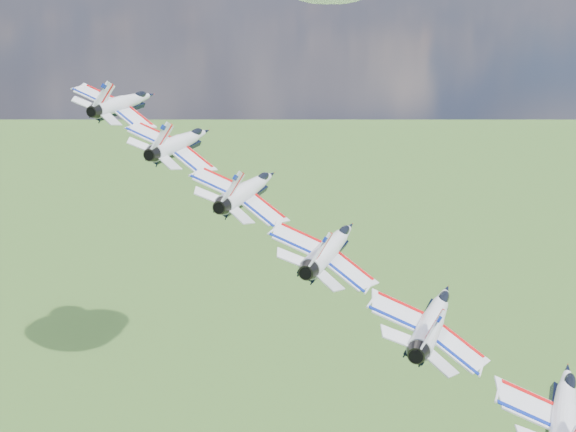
% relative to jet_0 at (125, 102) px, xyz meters
% --- Properties ---
extents(jet_0, '(13.97, 17.00, 8.50)m').
position_rel_jet_0_xyz_m(jet_0, '(0.00, 0.00, 0.00)').
color(jet_0, silver).
extents(jet_1, '(13.97, 17.00, 8.50)m').
position_rel_jet_0_xyz_m(jet_1, '(9.21, -8.11, -2.93)').
color(jet_1, white).
extents(jet_2, '(13.97, 17.00, 8.50)m').
position_rel_jet_0_xyz_m(jet_2, '(18.43, -16.22, -5.86)').
color(jet_2, white).
extents(jet_3, '(13.97, 17.00, 8.50)m').
position_rel_jet_0_xyz_m(jet_3, '(27.64, -24.34, -8.79)').
color(jet_3, white).
extents(jet_4, '(13.97, 17.00, 8.50)m').
position_rel_jet_0_xyz_m(jet_4, '(36.85, -32.45, -11.73)').
color(jet_4, white).
extents(jet_5, '(13.97, 17.00, 8.50)m').
position_rel_jet_0_xyz_m(jet_5, '(46.06, -40.56, -14.66)').
color(jet_5, white).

